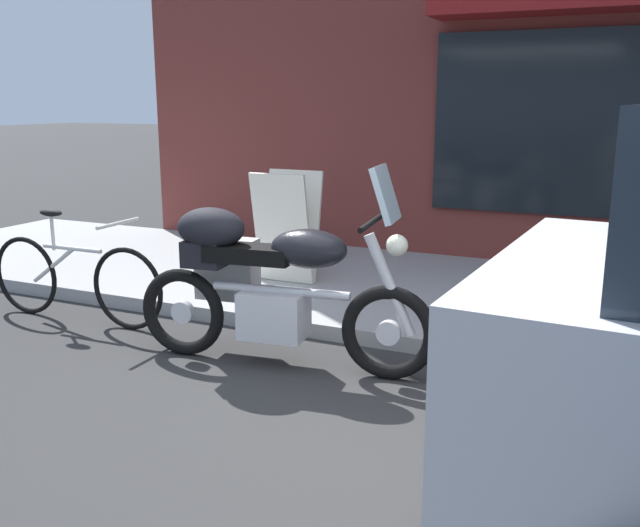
{
  "coord_description": "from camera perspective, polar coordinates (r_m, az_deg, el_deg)",
  "views": [
    {
      "loc": [
        1.65,
        -3.19,
        1.78
      ],
      "look_at": [
        -0.27,
        1.0,
        0.7
      ],
      "focal_mm": 39.11,
      "sensor_mm": 36.0,
      "label": 1
    }
  ],
  "objects": [
    {
      "name": "ground_plane",
      "position": [
        4.01,
        -2.56,
        -13.2
      ],
      "size": [
        80.0,
        80.0,
        0.0
      ],
      "primitive_type": "plane",
      "color": "#2C2C2C"
    },
    {
      "name": "sandwich_board_sign",
      "position": [
        6.46,
        -2.72,
        3.0
      ],
      "size": [
        0.55,
        0.43,
        1.02
      ],
      "color": "silver",
      "rests_on": "sidewalk_curb"
    },
    {
      "name": "touring_motorcycle",
      "position": [
        4.74,
        -4.6,
        -1.23
      ],
      "size": [
        2.12,
        0.64,
        1.39
      ],
      "color": "black",
      "rests_on": "ground_plane"
    },
    {
      "name": "parked_bicycle",
      "position": [
        6.03,
        -19.49,
        -1.11
      ],
      "size": [
        1.73,
        0.48,
        0.92
      ],
      "color": "black",
      "rests_on": "ground_plane"
    }
  ]
}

